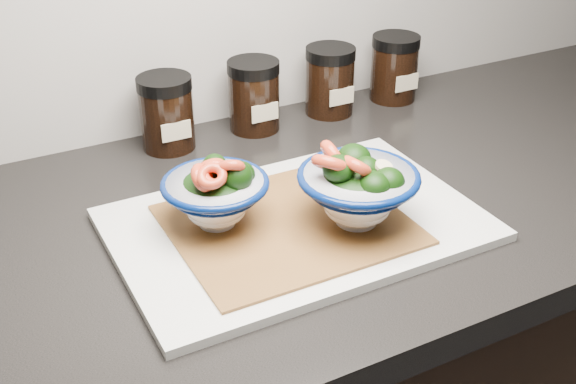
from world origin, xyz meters
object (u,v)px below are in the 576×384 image
spice_jar_a (167,113)px  bowl_right (358,188)px  spice_jar_b (254,96)px  spice_jar_c (330,81)px  bowl_left (217,193)px  cutting_board (296,224)px  spice_jar_d (394,68)px

spice_jar_a → bowl_right: bearing=-69.6°
spice_jar_b → bowl_right: bearing=-93.5°
spice_jar_a → spice_jar_b: (0.14, 0.00, 0.00)m
spice_jar_c → bowl_left: bearing=-140.3°
spice_jar_c → cutting_board: bearing=-127.0°
cutting_board → spice_jar_c: bearing=53.0°
cutting_board → spice_jar_b: (0.08, 0.29, 0.05)m
spice_jar_a → spice_jar_b: bearing=0.0°
bowl_left → spice_jar_d: bowl_left is taller
spice_jar_b → spice_jar_d: (0.27, 0.00, 0.00)m
spice_jar_c → bowl_right: bearing=-115.5°
bowl_left → spice_jar_a: 0.26m
spice_jar_b → spice_jar_c: same height
bowl_left → spice_jar_a: bowl_left is taller
spice_jar_a → spice_jar_c: size_ratio=1.00×
spice_jar_a → spice_jar_b: 0.14m
bowl_left → spice_jar_a: bearing=83.8°
bowl_right → spice_jar_b: bowl_right is taller
cutting_board → bowl_left: 0.11m
spice_jar_c → spice_jar_d: 0.13m
bowl_left → spice_jar_c: bearing=39.7°
spice_jar_b → spice_jar_d: 0.27m
spice_jar_a → spice_jar_d: (0.41, 0.00, 0.00)m
bowl_left → spice_jar_c: bowl_left is taller
cutting_board → spice_jar_c: 0.37m
bowl_right → spice_jar_c: (0.16, 0.33, -0.01)m
cutting_board → bowl_left: bearing=159.1°
cutting_board → spice_jar_b: bearing=74.4°
bowl_left → spice_jar_d: bearing=30.4°
cutting_board → spice_jar_b: size_ratio=3.98×
cutting_board → bowl_right: size_ratio=3.02×
bowl_right → spice_jar_c: bowl_right is taller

